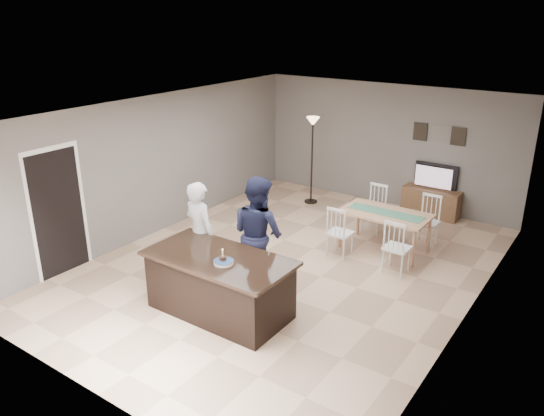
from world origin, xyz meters
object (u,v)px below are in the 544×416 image
Objects in this scene: kitchen_island at (220,284)px; dining_table at (385,219)px; plate_stack at (224,262)px; man at (258,234)px; woman at (200,233)px; television at (435,177)px; tv_console at (431,203)px; floor_lamp at (312,137)px; birthday_cake at (223,259)px.

dining_table reaches higher than kitchen_island.
plate_stack reaches higher than kitchen_island.
dining_table is (1.07, 2.44, -0.32)m from man.
television is at bearing -100.36° from woman.
woman reaches higher than plate_stack.
man is at bearing -104.40° from tv_console.
man is 1.08m from plate_stack.
floor_lamp is at bearing -164.05° from tv_console.
plate_stack is at bearing 111.80° from man.
tv_console is 5.73× the size of birthday_cake.
plate_stack is (1.05, -0.68, 0.07)m from woman.
plate_stack is at bearing -34.06° from birthday_cake.
floor_lamp is (-2.43, 1.47, 0.92)m from dining_table.
tv_console is at bearing 77.84° from kitchen_island.
man is (-1.19, -4.71, 0.07)m from television.
dining_table is (0.91, 3.48, -0.34)m from birthday_cake.
birthday_cake is at bearing 110.46° from man.
kitchen_island is 7.58× the size of plate_stack.
woman is at bearing 147.09° from birthday_cake.
tv_console is at bearing -92.62° from man.
tv_console is at bearing 87.74° from dining_table.
television reaches higher than dining_table.
floor_lamp is (-2.55, -0.80, 0.67)m from television.
kitchen_island is 1.79× the size of tv_console.
man reaches higher than birthday_cake.
dining_table is at bearing 75.28° from birthday_cake.
tv_console is 4.23× the size of plate_stack.
man reaches higher than dining_table.
tv_console is 5.82m from plate_stack.
plate_stack is at bearing -72.72° from floor_lamp.
kitchen_island is at bearing -102.16° from tv_console.
dining_table is (-0.12, -2.27, -0.25)m from television.
television is 2.75m from floor_lamp.
dining_table is at bearing -101.97° from man.
woman reaches higher than television.
woman is 1.22m from birthday_cake.
woman is 3.43m from dining_table.
tv_console is 0.70× the size of woman.
woman reaches higher than tv_console.
kitchen_island is 5.78m from television.
tv_console is at bearing 90.00° from television.
birthday_cake is (0.16, -1.04, 0.02)m from man.
woman is 8.18× the size of birthday_cake.
television is at bearing 90.00° from tv_console.
birthday_cake reaches higher than tv_console.
floor_lamp reaches higher than plate_stack.
floor_lamp is at bearing -59.07° from man.
television is at bearing 80.13° from plate_stack.
birthday_cake is 0.11× the size of floor_lamp.
kitchen_island reaches higher than tv_console.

